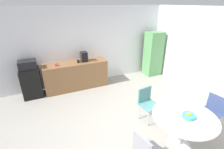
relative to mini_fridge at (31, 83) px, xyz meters
name	(u,v)px	position (x,y,z in m)	size (l,w,h in m)	color
ground_plane	(127,134)	(1.85, -2.65, -0.45)	(6.00, 6.00, 0.00)	#9E998E
wall_back	(86,46)	(1.85, 0.35, 0.85)	(6.00, 0.10, 2.60)	silver
counter_block	(76,75)	(1.37, 0.00, 0.00)	(2.04, 0.60, 0.90)	brown
mini_fridge	(31,83)	(0.00, 0.00, 0.00)	(0.54, 0.54, 0.90)	black
microwave	(27,65)	(0.00, 0.00, 0.58)	(0.48, 0.38, 0.26)	black
locker_cabinet	(153,54)	(4.40, -0.10, 0.39)	(0.60, 0.50, 1.69)	#599959
round_table	(184,121)	(2.67, -3.35, 0.16)	(1.19, 1.19, 0.73)	silver
chair_teal	(147,100)	(2.54, -2.34, 0.07)	(0.47, 0.47, 0.83)	silver
chair_navy	(213,109)	(3.67, -3.23, 0.07)	(0.47, 0.47, 0.83)	silver
fruit_bowl	(189,116)	(2.70, -3.41, 0.32)	(0.24, 0.24, 0.11)	teal
mug_white	(56,65)	(0.76, -0.08, 0.50)	(0.13, 0.08, 0.09)	#D84C4C
mug_green	(78,61)	(1.47, -0.06, 0.50)	(0.13, 0.08, 0.09)	black
coffee_maker	(84,57)	(1.68, 0.00, 0.61)	(0.20, 0.24, 0.32)	black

